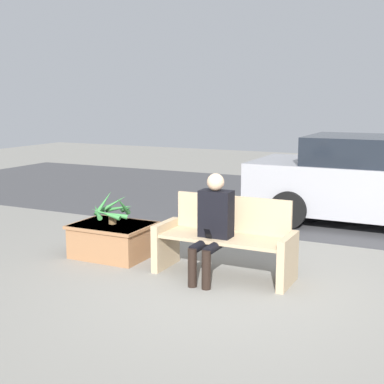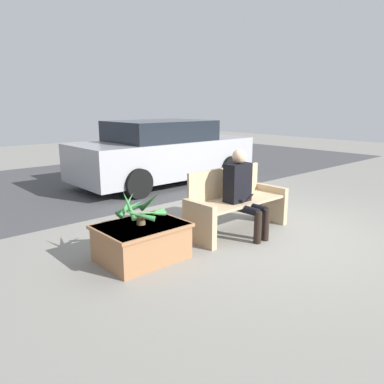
# 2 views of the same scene
# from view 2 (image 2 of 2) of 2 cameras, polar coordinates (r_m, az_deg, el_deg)

# --- Properties ---
(ground_plane) EXTENTS (30.00, 30.00, 0.00)m
(ground_plane) POSITION_cam_2_polar(r_m,az_deg,el_deg) (5.64, 11.46, -6.30)
(ground_plane) COLOR gray
(road_surface) EXTENTS (20.00, 6.00, 0.01)m
(road_surface) POSITION_cam_2_polar(r_m,az_deg,el_deg) (9.72, -14.71, 1.79)
(road_surface) COLOR #424244
(road_surface) RESTS_ON ground_plane
(bench) EXTENTS (1.67, 0.59, 0.94)m
(bench) POSITION_cam_2_polar(r_m,az_deg,el_deg) (5.60, 6.61, -1.64)
(bench) COLOR tan
(bench) RESTS_ON ground_plane
(person_seated) EXTENTS (0.38, 0.62, 1.25)m
(person_seated) POSITION_cam_2_polar(r_m,az_deg,el_deg) (5.35, 7.69, 0.49)
(person_seated) COLOR black
(person_seated) RESTS_ON ground_plane
(planter_box) EXTENTS (1.03, 0.81, 0.45)m
(planter_box) POSITION_cam_2_polar(r_m,az_deg,el_deg) (4.63, -7.68, -7.34)
(planter_box) COLOR #936642
(planter_box) RESTS_ON ground_plane
(potted_plant) EXTENTS (0.62, 0.62, 0.43)m
(potted_plant) POSITION_cam_2_polar(r_m,az_deg,el_deg) (4.51, -7.84, -2.55)
(potted_plant) COLOR brown
(potted_plant) RESTS_ON planter_box
(parked_car) EXTENTS (4.39, 1.98, 1.49)m
(parked_car) POSITION_cam_2_polar(r_m,az_deg,el_deg) (9.00, -4.36, 6.02)
(parked_car) COLOR #99999E
(parked_car) RESTS_ON ground_plane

